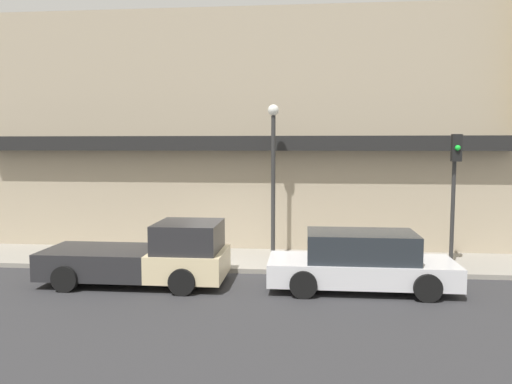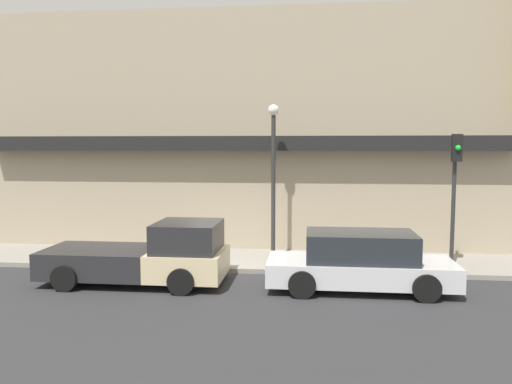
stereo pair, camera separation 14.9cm
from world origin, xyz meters
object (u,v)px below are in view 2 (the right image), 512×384
Objects in this scene: fire_hydrant at (326,255)px; street_lamp at (273,161)px; pickup_truck at (148,256)px; traffic_light at (455,177)px; parked_car at (360,262)px.

fire_hydrant is 0.13× the size of street_lamp.
pickup_truck is 1.01× the size of street_lamp.
fire_hydrant is 4.46m from traffic_light.
fire_hydrant is (4.97, 2.09, -0.31)m from pickup_truck.
parked_car reaches higher than fire_hydrant.
pickup_truck is 8.03× the size of fire_hydrant.
pickup_truck is at bearing -166.59° from traffic_light.
parked_car is 0.98× the size of street_lamp.
fire_hydrant is at bearing 179.86° from traffic_light.
traffic_light is (2.92, 2.08, 2.13)m from parked_car.
pickup_truck reaches higher than fire_hydrant.
fire_hydrant is 3.42m from street_lamp.
fire_hydrant is at bearing -26.65° from street_lamp.
traffic_light is (3.74, -0.01, 2.42)m from fire_hydrant.
traffic_light is (8.71, 2.08, 2.12)m from pickup_truck.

